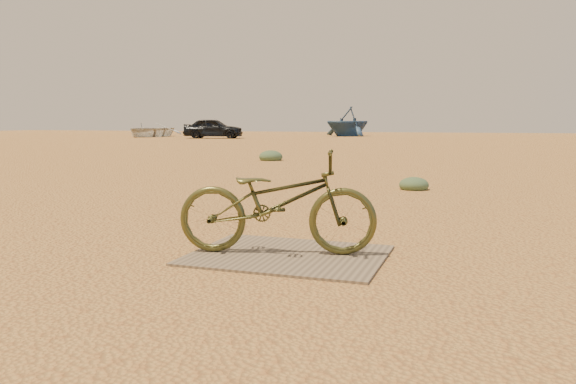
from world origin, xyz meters
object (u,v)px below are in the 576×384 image
(plywood_board, at_px, (288,255))
(boat_far_left, at_px, (348,121))
(boat_near_left, at_px, (149,130))
(car, at_px, (213,128))
(bicycle, at_px, (277,202))

(plywood_board, height_order, boat_far_left, boat_far_left)
(boat_near_left, height_order, boat_far_left, boat_far_left)
(car, bearing_deg, boat_near_left, 59.92)
(car, bearing_deg, bicycle, -165.36)
(plywood_board, distance_m, car, 36.25)
(plywood_board, height_order, bicycle, bicycle)
(plywood_board, xyz_separation_m, boat_far_left, (-8.92, 41.04, 1.21))
(bicycle, bearing_deg, car, 13.70)
(bicycle, xyz_separation_m, boat_near_left, (-23.38, 34.22, 0.08))
(car, xyz_separation_m, boat_far_left, (7.84, 8.90, 0.50))
(plywood_board, xyz_separation_m, boat_near_left, (-23.49, 34.23, 0.55))
(car, distance_m, boat_near_left, 7.04)
(bicycle, height_order, boat_near_left, boat_near_left)
(plywood_board, bearing_deg, boat_near_left, 124.45)
(boat_near_left, xyz_separation_m, boat_far_left, (14.56, 6.81, 0.67))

